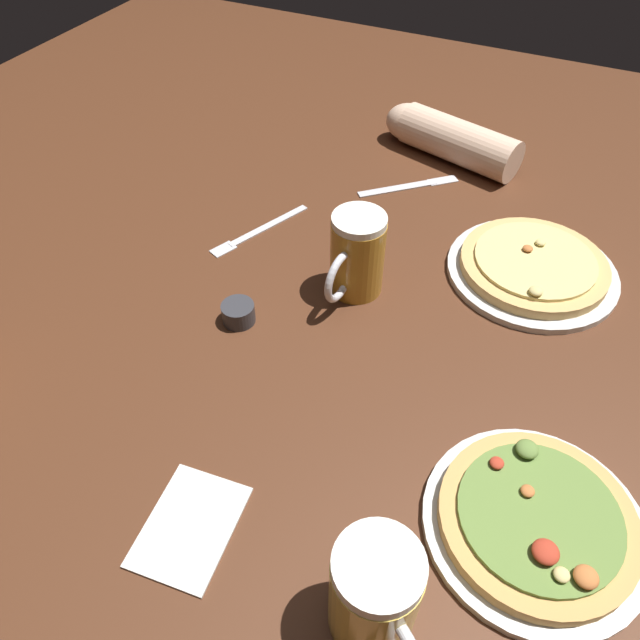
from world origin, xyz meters
TOP-DOWN VIEW (x-y plane):
  - ground_plane at (0.00, 0.00)m, footprint 2.40×2.40m
  - pizza_plate_near at (0.37, -0.18)m, footprint 0.26×0.26m
  - pizza_plate_far at (0.27, 0.27)m, footprint 0.28×0.28m
  - beer_mug_amber at (0.01, 0.11)m, footprint 0.09×0.14m
  - beer_mug_pale at (0.23, -0.36)m, footprint 0.13×0.11m
  - ramekin_sauce at (-0.12, -0.04)m, footprint 0.05×0.05m
  - napkin_folded at (-0.00, -0.36)m, footprint 0.12×0.15m
  - fork_left at (-0.21, 0.17)m, footprint 0.10×0.21m
  - knife_right at (-0.01, 0.43)m, footprint 0.17×0.16m
  - diner_arm at (0.02, 0.58)m, footprint 0.31×0.15m

SIDE VIEW (x-z plane):
  - ground_plane at x=0.00m, z-range -0.03..0.00m
  - fork_left at x=-0.21m, z-range 0.00..0.01m
  - knife_right at x=-0.01m, z-range 0.00..0.01m
  - napkin_folded at x=0.00m, z-range 0.00..0.01m
  - pizza_plate_far at x=0.27m, z-range -0.01..0.04m
  - ramekin_sauce at x=-0.12m, z-range 0.00..0.03m
  - pizza_plate_near at x=0.37m, z-range -0.01..0.04m
  - diner_arm at x=0.02m, z-range 0.00..0.09m
  - beer_mug_amber at x=0.01m, z-range 0.00..0.14m
  - beer_mug_pale at x=0.23m, z-range 0.00..0.14m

